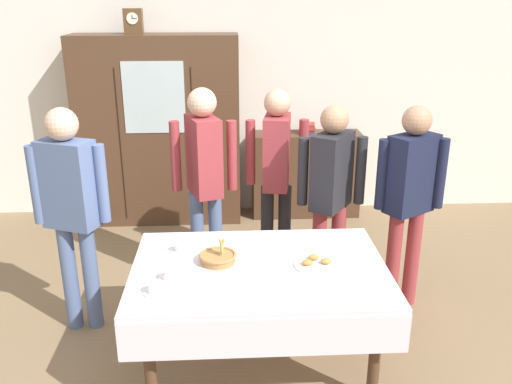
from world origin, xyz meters
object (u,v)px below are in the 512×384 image
wall_cabinet (159,131)px  bookshelf_low (306,174)px  person_behind_table_left (204,170)px  person_behind_table_right (71,200)px  tea_cup_near_right (181,248)px  person_near_right_end (331,186)px  dining_table (260,282)px  book_stack (307,128)px  mantel_clock (133,21)px  person_beside_shelf (410,189)px  bread_basket (218,257)px  spoon_near_left (248,251)px  tea_cup_center (155,289)px  pastry_plate (316,264)px  person_by_cabinet (277,166)px  spoon_center (261,285)px  spoon_mid_right (333,296)px  tea_cup_back_edge (169,276)px

wall_cabinet → bookshelf_low: bearing=1.8°
person_behind_table_left → person_behind_table_right: person_behind_table_left is taller
wall_cabinet → tea_cup_near_right: wall_cabinet is taller
person_near_right_end → person_behind_table_right: 1.89m
dining_table → book_stack: (0.67, 2.64, 0.35)m
mantel_clock → book_stack: size_ratio=1.21×
tea_cup_near_right → person_beside_shelf: bearing=15.5°
bread_basket → spoon_near_left: bread_basket is taller
tea_cup_center → pastry_plate: 1.01m
mantel_clock → bookshelf_low: size_ratio=0.21×
pastry_plate → person_behind_table_right: (-1.62, 0.51, 0.26)m
tea_cup_near_right → person_by_cabinet: (0.72, 1.03, 0.24)m
tea_cup_near_right → bookshelf_low: bearing=63.7°
wall_cabinet → person_behind_table_right: bearing=-100.0°
bread_basket → person_beside_shelf: (1.42, 0.63, 0.21)m
wall_cabinet → person_behind_table_right: (-0.36, -2.06, 0.02)m
spoon_center → person_near_right_end: (0.60, 1.08, 0.23)m
tea_cup_near_right → book_stack: bearing=63.7°
mantel_clock → dining_table: bearing=-67.3°
tea_cup_near_right → spoon_mid_right: size_ratio=1.09×
tea_cup_center → person_beside_shelf: 2.04m
spoon_center → person_behind_table_right: (-1.26, 0.74, 0.27)m
dining_table → spoon_mid_right: 0.53m
dining_table → person_by_cabinet: 1.36m
spoon_center → person_behind_table_left: bearing=105.8°
pastry_plate → spoon_center: bearing=-146.7°
tea_cup_back_edge → person_near_right_end: person_near_right_end is taller
wall_cabinet → person_by_cabinet: (1.12, -1.29, 0.01)m
person_by_cabinet → tea_cup_near_right: bearing=-125.2°
book_stack → pastry_plate: book_stack is taller
tea_cup_back_edge → person_behind_table_left: person_behind_table_left is taller
mantel_clock → person_behind_table_left: size_ratio=0.14×
tea_cup_center → person_near_right_end: bearing=42.9°
person_behind_table_left → person_near_right_end: size_ratio=1.06×
bread_basket → person_behind_table_left: person_behind_table_left is taller
pastry_plate → person_by_cabinet: (-0.14, 1.27, 0.25)m
tea_cup_center → person_behind_table_right: (-0.65, 0.79, 0.25)m
tea_cup_back_edge → person_behind_table_right: person_behind_table_right is taller
person_near_right_end → person_beside_shelf: person_beside_shelf is taller
tea_cup_near_right → spoon_center: (0.50, -0.48, -0.02)m
bookshelf_low → bread_basket: bookshelf_low is taller
spoon_near_left → person_behind_table_left: 0.96m
person_beside_shelf → wall_cabinet: bearing=138.0°
dining_table → book_stack: size_ratio=8.06×
tea_cup_center → pastry_plate: (0.97, 0.29, -0.02)m
spoon_center → person_near_right_end: bearing=60.9°
spoon_near_left → person_by_cabinet: (0.28, 1.05, 0.26)m
tea_cup_back_edge → spoon_near_left: 0.60m
spoon_near_left → tea_cup_center: bearing=-137.6°
book_stack → tea_cup_center: (-1.28, -2.90, -0.23)m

